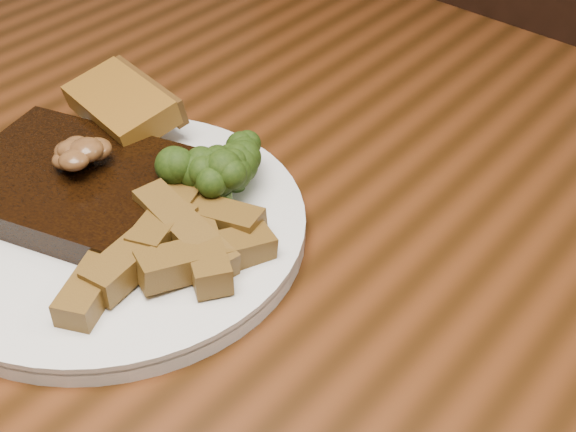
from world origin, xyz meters
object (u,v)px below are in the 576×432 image
steak (77,186)px  potato_wedges (177,262)px  dining_table (305,337)px  garlic_bread (124,125)px  chair_far (441,104)px  plate (113,229)px

steak → potato_wedges: bearing=-21.3°
dining_table → garlic_bread: bearing=178.3°
chair_far → garlic_bread: size_ratio=9.95×
dining_table → chair_far: bearing=108.8°
chair_far → plate: chair_far is taller
potato_wedges → dining_table: bearing=65.0°
garlic_bread → potato_wedges: bearing=-19.0°
potato_wedges → plate: bearing=173.2°
potato_wedges → garlic_bread: bearing=149.0°
garlic_bread → chair_far: bearing=102.0°
chair_far → steak: (0.04, -0.65, 0.24)m
plate → potato_wedges: (0.08, -0.01, 0.02)m
plate → dining_table: bearing=33.6°
plate → garlic_bread: garlic_bread is taller
plate → potato_wedges: potato_wedges is taller
chair_far → potato_wedges: (0.15, -0.66, 0.24)m
dining_table → chair_far: size_ratio=1.67×
steak → potato_wedges: 0.12m
dining_table → garlic_bread: garlic_bread is taller
chair_far → dining_table: bearing=112.2°
dining_table → potato_wedges: 0.15m
chair_far → garlic_bread: chair_far is taller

